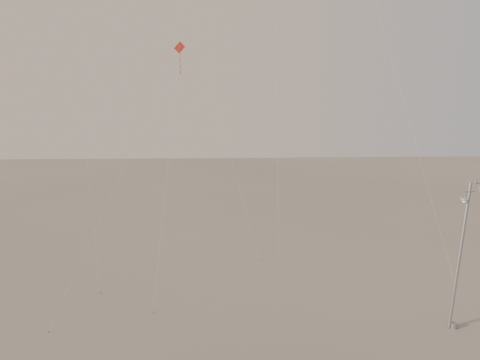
{
  "coord_description": "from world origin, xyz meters",
  "views": [
    {
      "loc": [
        -2.33,
        -25.64,
        13.11
      ],
      "look_at": [
        -0.71,
        5.0,
        7.82
      ],
      "focal_mm": 35.0,
      "sensor_mm": 36.0,
      "label": 1
    }
  ],
  "objects": [
    {
      "name": "kite_1",
      "position": [
        -4.69,
        9.41,
        18.16
      ],
      "size": [
        2.33,
        9.84,
        23.3
      ],
      "rotation": [
        0.0,
        0.0,
        -0.56
      ],
      "color": "black",
      "rests_on": "ground"
    },
    {
      "name": "ground",
      "position": [
        0.0,
        0.0,
        0.0
      ],
      "size": [
        160.0,
        160.0,
        0.0
      ],
      "primitive_type": "plane",
      "color": "gray",
      "rests_on": "ground"
    },
    {
      "name": "street_lamp",
      "position": [
        11.56,
        -0.99,
        4.68
      ],
      "size": [
        1.69,
        0.7,
        8.77
      ],
      "color": "#919499",
      "rests_on": "ground"
    },
    {
      "name": "kite_4",
      "position": [
        10.33,
        10.42,
        18.52
      ],
      "size": [
        6.02,
        7.81,
        25.32
      ],
      "rotation": [
        0.0,
        0.0,
        2.1
      ],
      "color": "black",
      "rests_on": "ground"
    },
    {
      "name": "kite_5",
      "position": [
        -4.57,
        21.27,
        20.37
      ],
      "size": [
        7.43,
        12.86,
        25.77
      ],
      "rotation": [
        0.0,
        0.0,
        -1.26
      ],
      "color": "#AA681C",
      "rests_on": "ground"
    },
    {
      "name": "kite_3",
      "position": [
        -6.16,
        5.65,
        13.14
      ],
      "size": [
        7.67,
        7.76,
        16.97
      ],
      "rotation": [
        0.0,
        0.0,
        -0.05
      ],
      "color": "maroon",
      "rests_on": "ground"
    }
  ]
}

